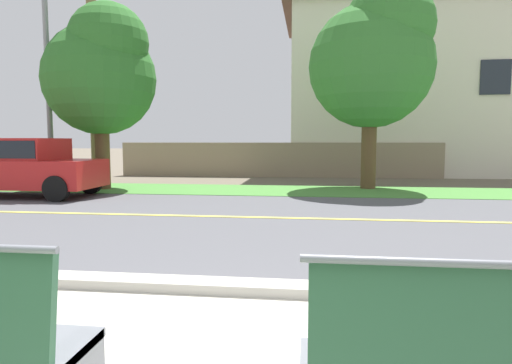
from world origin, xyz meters
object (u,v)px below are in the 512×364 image
shade_tree_far_left (102,71)px  car_red_far (17,164)px  streetlamp (50,45)px  shade_tree_left (375,57)px

shade_tree_far_left → car_red_far: bearing=-128.0°
streetlamp → shade_tree_far_left: bearing=-2.9°
streetlamp → shade_tree_far_left: streetlamp is taller
shade_tree_far_left → shade_tree_left: shade_tree_left is taller
shade_tree_far_left → shade_tree_left: 8.15m
streetlamp → shade_tree_far_left: (1.67, -0.08, -0.82)m
car_red_far → streetlamp: 4.05m
car_red_far → shade_tree_far_left: (1.51, 1.93, 2.69)m
shade_tree_left → car_red_far: bearing=-162.6°
car_red_far → shade_tree_left: 10.51m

